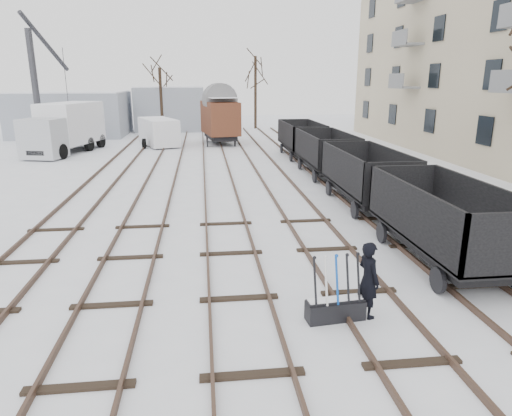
{
  "coord_description": "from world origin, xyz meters",
  "views": [
    {
      "loc": [
        -0.76,
        -10.02,
        5.13
      ],
      "look_at": [
        0.87,
        3.85,
        1.2
      ],
      "focal_mm": 32.0,
      "sensor_mm": 36.0,
      "label": 1
    }
  ],
  "objects_px": {
    "worker": "(368,280)",
    "box_van_wagon": "(220,117)",
    "ground_frame": "(335,308)",
    "freight_wagon_a": "(443,233)",
    "lorry": "(65,128)",
    "panel_van": "(159,132)",
    "crane": "(40,114)"
  },
  "relations": [
    {
      "from": "ground_frame",
      "to": "freight_wagon_a",
      "type": "bearing_deg",
      "value": 29.62
    },
    {
      "from": "freight_wagon_a",
      "to": "ground_frame",
      "type": "bearing_deg",
      "value": -144.43
    },
    {
      "from": "ground_frame",
      "to": "lorry",
      "type": "bearing_deg",
      "value": 110.14
    },
    {
      "from": "freight_wagon_a",
      "to": "panel_van",
      "type": "relative_size",
      "value": 1.07
    },
    {
      "from": "freight_wagon_a",
      "to": "panel_van",
      "type": "bearing_deg",
      "value": 111.53
    },
    {
      "from": "worker",
      "to": "freight_wagon_a",
      "type": "xyz_separation_m",
      "value": [
        3.21,
        2.73,
        0.02
      ]
    },
    {
      "from": "worker",
      "to": "freight_wagon_a",
      "type": "distance_m",
      "value": 4.22
    },
    {
      "from": "freight_wagon_a",
      "to": "box_van_wagon",
      "type": "xyz_separation_m",
      "value": [
        -5.27,
        26.51,
        1.32
      ]
    },
    {
      "from": "ground_frame",
      "to": "lorry",
      "type": "distance_m",
      "value": 28.61
    },
    {
      "from": "worker",
      "to": "box_van_wagon",
      "type": "distance_m",
      "value": 29.35
    },
    {
      "from": "crane",
      "to": "ground_frame",
      "type": "bearing_deg",
      "value": -46.58
    },
    {
      "from": "panel_van",
      "to": "worker",
      "type": "bearing_deg",
      "value": -96.44
    },
    {
      "from": "worker",
      "to": "panel_van",
      "type": "distance_m",
      "value": 29.54
    },
    {
      "from": "freight_wagon_a",
      "to": "panel_van",
      "type": "distance_m",
      "value": 27.9
    },
    {
      "from": "box_van_wagon",
      "to": "panel_van",
      "type": "xyz_separation_m",
      "value": [
        -4.97,
        -0.56,
        -1.09
      ]
    },
    {
      "from": "ground_frame",
      "to": "worker",
      "type": "xyz_separation_m",
      "value": [
        0.75,
        0.1,
        0.59
      ]
    },
    {
      "from": "panel_van",
      "to": "ground_frame",
      "type": "bearing_deg",
      "value": -97.91
    },
    {
      "from": "lorry",
      "to": "crane",
      "type": "bearing_deg",
      "value": 148.88
    },
    {
      "from": "worker",
      "to": "crane",
      "type": "relative_size",
      "value": 0.18
    },
    {
      "from": "lorry",
      "to": "box_van_wagon",
      "type": "bearing_deg",
      "value": 33.09
    },
    {
      "from": "box_van_wagon",
      "to": "panel_van",
      "type": "bearing_deg",
      "value": 177.12
    },
    {
      "from": "panel_van",
      "to": "crane",
      "type": "xyz_separation_m",
      "value": [
        -8.79,
        -0.53,
        1.47
      ]
    },
    {
      "from": "freight_wagon_a",
      "to": "lorry",
      "type": "relative_size",
      "value": 0.71
    },
    {
      "from": "ground_frame",
      "to": "freight_wagon_a",
      "type": "relative_size",
      "value": 0.26
    },
    {
      "from": "freight_wagon_a",
      "to": "box_van_wagon",
      "type": "distance_m",
      "value": 27.06
    },
    {
      "from": "freight_wagon_a",
      "to": "box_van_wagon",
      "type": "relative_size",
      "value": 1.08
    },
    {
      "from": "lorry",
      "to": "panel_van",
      "type": "relative_size",
      "value": 1.52
    },
    {
      "from": "freight_wagon_a",
      "to": "lorry",
      "type": "height_order",
      "value": "lorry"
    },
    {
      "from": "worker",
      "to": "freight_wagon_a",
      "type": "relative_size",
      "value": 0.3
    },
    {
      "from": "crane",
      "to": "lorry",
      "type": "bearing_deg",
      "value": -30.74
    },
    {
      "from": "worker",
      "to": "box_van_wagon",
      "type": "relative_size",
      "value": 0.33
    },
    {
      "from": "ground_frame",
      "to": "worker",
      "type": "distance_m",
      "value": 0.96
    }
  ]
}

